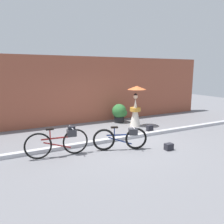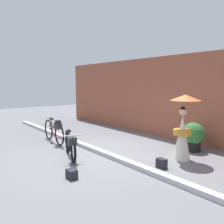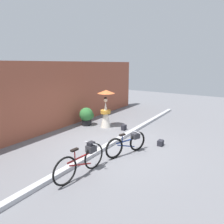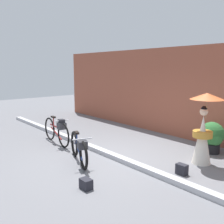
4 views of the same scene
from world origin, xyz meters
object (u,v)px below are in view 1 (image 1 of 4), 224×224
bicycle_far_side (60,141)px  person_with_parasol (136,106)px  backpack_on_pavement (169,147)px  bicycle_near_officer (122,138)px  potted_plant_by_door (120,112)px  backpack_spare (150,128)px

bicycle_far_side → person_with_parasol: size_ratio=1.01×
person_with_parasol → backpack_on_pavement: person_with_parasol is taller
backpack_on_pavement → bicycle_far_side: bearing=161.4°
bicycle_near_officer → bicycle_far_side: (-1.86, 0.37, 0.07)m
potted_plant_by_door → backpack_on_pavement: size_ratio=3.51×
person_with_parasol → backpack_on_pavement: 3.27m
backpack_on_pavement → bicycle_near_officer: bearing=152.2°
potted_plant_by_door → bicycle_far_side: bearing=-140.6°
backpack_spare → person_with_parasol: bearing=95.1°
bicycle_far_side → backpack_on_pavement: 3.37m
bicycle_far_side → backpack_on_pavement: bicycle_far_side is taller
backpack_spare → bicycle_far_side: bearing=-165.5°
bicycle_far_side → backpack_spare: (4.00, 1.03, -0.33)m
backpack_spare → potted_plant_by_door: bearing=100.6°
potted_plant_by_door → backpack_on_pavement: (-0.45, -4.05, -0.38)m
backpack_spare → backpack_on_pavement: bearing=-111.3°
potted_plant_by_door → backpack_spare: (0.37, -1.95, -0.36)m
person_with_parasol → bicycle_near_officer: bearing=-130.7°
backpack_on_pavement → backpack_spare: (0.82, 2.10, 0.02)m
bicycle_far_side → bicycle_near_officer: bearing=-11.3°
person_with_parasol → backpack_on_pavement: size_ratio=7.07×
bicycle_far_side → backpack_spare: bicycle_far_side is taller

